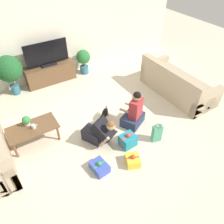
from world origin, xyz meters
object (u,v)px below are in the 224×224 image
sofa_right (176,84)px  gift_box_b (133,160)px  gift_box_a (100,167)px  person_sitting (134,113)px  potted_plant_back_right (83,59)px  tabletop_plant (26,121)px  dog (104,114)px  coffee_table (33,129)px  tv_console (51,74)px  mug (34,126)px  tv (47,55)px  person_kneeling (100,132)px  gift_box_c (128,140)px  gift_bag_a (157,133)px  potted_plant_back_left (9,70)px

sofa_right → gift_box_b: 2.73m
gift_box_a → person_sitting: bearing=28.2°
potted_plant_back_right → gift_box_a: bearing=-112.2°
gift_box_b → tabletop_plant: (-1.47, 1.69, 0.45)m
dog → gift_box_b: 1.39m
coffee_table → gift_box_b: 2.13m
potted_plant_back_right → gift_box_a: 3.71m
sofa_right → tabletop_plant: 3.89m
tv_console → dog: size_ratio=3.56×
tabletop_plant → tv_console: bearing=59.1°
dog → tabletop_plant: bearing=-147.0°
gift_box_a → mug: bearing=120.2°
tv → person_sitting: size_ratio=1.32×
person_kneeling → dog: 0.72m
dog → mug: bearing=-141.9°
tv_console → mug: tv_console is taller
gift_box_c → gift_bag_a: size_ratio=0.79×
tabletop_plant → gift_bag_a: bearing=-32.9°
coffee_table → potted_plant_back_right: size_ratio=1.33×
gift_bag_a → mug: (-2.18, 1.30, 0.25)m
person_sitting → gift_box_b: 1.17m
gift_box_b → dog: bearing=82.6°
sofa_right → dog: 2.22m
gift_box_b → tabletop_plant: bearing=131.0°
tv → potted_plant_back_left: bearing=-177.3°
person_kneeling → person_sitting: 0.96m
potted_plant_back_right → gift_bag_a: (0.01, -3.41, -0.26)m
gift_box_a → gift_box_c: gift_box_c is taller
person_sitting → tv_console: bearing=-97.3°
gift_bag_a → potted_plant_back_left: bearing=121.9°
sofa_right → gift_box_a: size_ratio=5.49×
coffee_table → person_kneeling: size_ratio=1.28×
tabletop_plant → gift_box_c: bearing=-36.6°
tv_console → gift_box_c: bearing=-81.6°
sofa_right → gift_bag_a: 1.93m
tv_console → gift_box_c: (0.48, -3.24, -0.14)m
gift_box_c → coffee_table: bearing=145.2°
tv → gift_bag_a: size_ratio=2.77×
tv_console → tabletop_plant: 2.34m
gift_bag_a → tabletop_plant: bearing=147.1°
person_sitting → mug: person_sitting is taller
person_kneeling → gift_box_a: (-0.36, -0.60, -0.23)m
coffee_table → potted_plant_back_right: (2.20, 2.06, 0.10)m
person_kneeling → tabletop_plant: 1.50m
tv_console → gift_bag_a: size_ratio=3.26×
coffee_table → tabletop_plant: tabletop_plant is taller
tv → gift_box_c: (0.48, -3.24, -0.72)m
dog → tabletop_plant: tabletop_plant is taller
potted_plant_back_left → person_kneeling: size_ratio=1.41×
sofa_right → tv: bearing=48.2°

